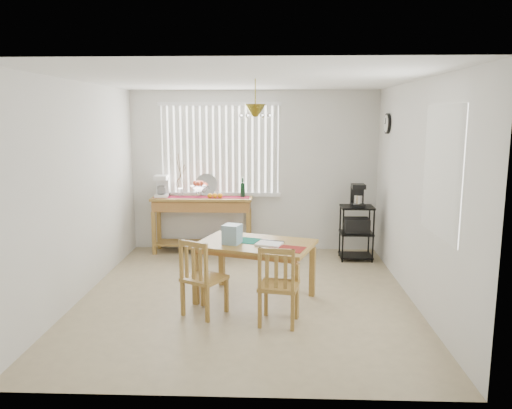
{
  "coord_description": "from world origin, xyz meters",
  "views": [
    {
      "loc": [
        0.34,
        -5.85,
        2.18
      ],
      "look_at": [
        0.1,
        0.55,
        1.05
      ],
      "focal_mm": 35.0,
      "sensor_mm": 36.0,
      "label": 1
    }
  ],
  "objects_px": {
    "sideboard": "(203,211)",
    "wire_cart": "(356,228)",
    "chair_left": "(202,278)",
    "cart_items": "(357,196)",
    "chair_right": "(278,286)",
    "dining_table": "(255,249)"
  },
  "relations": [
    {
      "from": "sideboard",
      "to": "wire_cart",
      "type": "relative_size",
      "value": 1.92
    },
    {
      "from": "dining_table",
      "to": "chair_right",
      "type": "relative_size",
      "value": 1.76
    },
    {
      "from": "wire_cart",
      "to": "chair_right",
      "type": "bearing_deg",
      "value": -115.83
    },
    {
      "from": "chair_left",
      "to": "chair_right",
      "type": "bearing_deg",
      "value": -15.21
    },
    {
      "from": "cart_items",
      "to": "chair_left",
      "type": "relative_size",
      "value": 0.4
    },
    {
      "from": "cart_items",
      "to": "chair_right",
      "type": "relative_size",
      "value": 0.4
    },
    {
      "from": "sideboard",
      "to": "chair_right",
      "type": "distance_m",
      "value": 3.09
    },
    {
      "from": "wire_cart",
      "to": "chair_left",
      "type": "distance_m",
      "value": 3.06
    },
    {
      "from": "dining_table",
      "to": "chair_right",
      "type": "height_order",
      "value": "chair_right"
    },
    {
      "from": "chair_left",
      "to": "chair_right",
      "type": "distance_m",
      "value": 0.87
    },
    {
      "from": "wire_cart",
      "to": "dining_table",
      "type": "relative_size",
      "value": 0.55
    },
    {
      "from": "sideboard",
      "to": "dining_table",
      "type": "bearing_deg",
      "value": -66.36
    },
    {
      "from": "sideboard",
      "to": "wire_cart",
      "type": "distance_m",
      "value": 2.44
    },
    {
      "from": "chair_left",
      "to": "wire_cart",
      "type": "bearing_deg",
      "value": 47.96
    },
    {
      "from": "sideboard",
      "to": "chair_left",
      "type": "relative_size",
      "value": 1.84
    },
    {
      "from": "wire_cart",
      "to": "chair_right",
      "type": "xyz_separation_m",
      "value": [
        -1.21,
        -2.5,
        -0.08
      ]
    },
    {
      "from": "chair_left",
      "to": "sideboard",
      "type": "bearing_deg",
      "value": 97.95
    },
    {
      "from": "cart_items",
      "to": "chair_right",
      "type": "height_order",
      "value": "cart_items"
    },
    {
      "from": "wire_cart",
      "to": "dining_table",
      "type": "xyz_separation_m",
      "value": [
        -1.48,
        -1.79,
        0.13
      ]
    },
    {
      "from": "sideboard",
      "to": "chair_right",
      "type": "xyz_separation_m",
      "value": [
        1.2,
        -2.84,
        -0.25
      ]
    },
    {
      "from": "sideboard",
      "to": "wire_cart",
      "type": "xyz_separation_m",
      "value": [
        2.41,
        -0.34,
        -0.18
      ]
    },
    {
      "from": "wire_cart",
      "to": "dining_table",
      "type": "height_order",
      "value": "wire_cart"
    }
  ]
}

